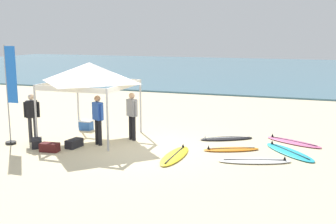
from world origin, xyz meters
The scene contains 17 objects.
ground_plane centered at (0.00, 0.00, 0.00)m, with size 80.00×80.00×0.00m, color beige.
sea centered at (0.00, 30.34, 0.05)m, with size 80.00×36.00×0.10m, color teal.
canopy_tent centered at (-2.29, 0.67, 2.39)m, with size 2.85×2.85×2.75m.
surfboard_cyan centered at (4.64, 1.00, 0.04)m, with size 1.95×2.17×0.19m.
surfboard_orange centered at (2.83, 0.70, 0.04)m, with size 1.88×1.22×0.19m.
surfboard_yellow centered at (1.31, -0.58, 0.04)m, with size 0.62×2.22×0.19m.
surfboard_white centered at (3.73, -0.30, 0.04)m, with size 2.25×1.22×0.19m.
surfboard_black centered at (2.40, 2.05, 0.04)m, with size 1.96×1.38×0.19m.
surfboard_pink centered at (4.70, 2.32, 0.04)m, with size 2.10×1.46×0.19m.
person_grey centered at (-0.76, 0.86, 0.99)m, with size 0.50×0.36×1.71m.
person_blue centered at (-1.58, -0.11, 0.99)m, with size 0.50×0.36×1.71m.
person_black centered at (-3.93, -0.53, 0.99)m, with size 0.51×0.34×1.71m.
banner_flag centered at (-4.41, -0.99, 1.57)m, with size 0.60×0.36×3.40m.
gear_bag_near_tent centered at (-2.69, -1.36, 0.14)m, with size 0.60×0.32×0.28m, color #4C1919.
gear_bag_by_pole centered at (-3.41, -1.04, 0.14)m, with size 0.60×0.32×0.28m, color #232328.
gear_bag_on_sand centered at (-2.20, -0.67, 0.14)m, with size 0.60×0.32×0.28m, color #232328.
cooler_box centered at (-3.12, 1.70, 0.20)m, with size 0.50×0.36×0.39m.
Camera 1 is at (5.17, -12.36, 3.80)m, focal length 44.51 mm.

